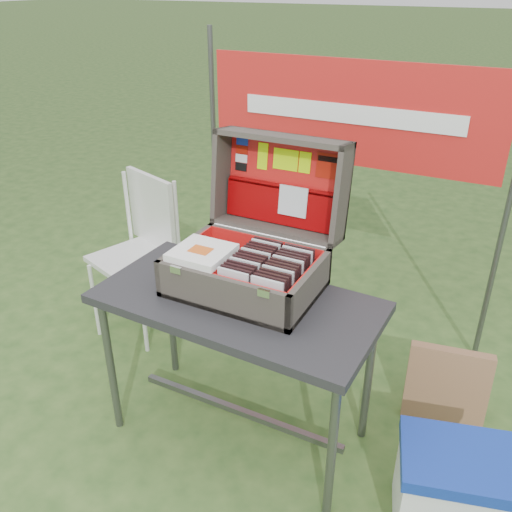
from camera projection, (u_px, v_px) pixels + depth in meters
The scene contains 92 objects.
ground at pixel (255, 433), 2.59m from camera, with size 80.00×80.00×0.00m, color #2C4B1E.
table at pixel (238, 369), 2.44m from camera, with size 1.19×0.59×0.74m, color #2B2B2E, non-canonical shape.
table_top at pixel (237, 303), 2.28m from camera, with size 1.19×0.59×0.04m, color #2B2B2E.
table_leg_fl at pixel (111, 367), 2.48m from camera, with size 0.04×0.04×0.70m, color #59595B.
table_leg_fr at pixel (332, 451), 2.04m from camera, with size 0.04×0.04×0.70m, color #59595B.
table_leg_bl at pixel (171, 316), 2.85m from camera, with size 0.04×0.04×0.70m, color #59595B.
table_leg_br at pixel (368, 377), 2.42m from camera, with size 0.04×0.04×0.70m, color #59595B.
table_brace at pixel (239, 411), 2.56m from camera, with size 1.04×0.03×0.03m, color #59595B.
suitcase at pixel (252, 222), 2.25m from camera, with size 0.61×0.60×0.59m, color #534B41, non-canonical shape.
suitcase_base_bottom at pixel (245, 287), 2.33m from camera, with size 0.61×0.44×0.02m, color #534B41.
suitcase_base_wall_front at pixel (220, 296), 2.13m from camera, with size 0.61×0.02×0.16m, color #534B41.
suitcase_base_wall_back at pixel (267, 253), 2.46m from camera, with size 0.61×0.02×0.16m, color #534B41.
suitcase_base_wall_left at pixel (187, 258), 2.42m from camera, with size 0.02×0.44×0.16m, color #534B41.
suitcase_base_wall_right at pixel (310, 289), 2.18m from camera, with size 0.02×0.44×0.16m, color #534B41.
suitcase_liner_floor at pixel (245, 284), 2.32m from camera, with size 0.57×0.39×0.01m, color red.
suitcase_latch_left at pixel (176, 270), 2.17m from camera, with size 0.05×0.01×0.03m, color silver.
suitcase_latch_right at pixel (264, 293), 2.01m from camera, with size 0.05×0.01×0.03m, color silver.
suitcase_hinge at pixel (268, 236), 2.43m from camera, with size 0.02×0.02×0.55m, color silver.
suitcase_lid_back at pixel (286, 182), 2.48m from camera, with size 0.61×0.44×0.02m, color #534B41.
suitcase_lid_rim_far at pixel (283, 138), 2.35m from camera, with size 0.61×0.02×0.16m, color #534B41.
suitcase_lid_rim_near at pixel (276, 229), 2.50m from camera, with size 0.61×0.02×0.16m, color #534B41.
suitcase_lid_rim_left at pixel (222, 175), 2.54m from camera, with size 0.02×0.44×0.16m, color #534B41.
suitcase_lid_rim_right at pixel (342, 195), 2.30m from camera, with size 0.02×0.44×0.16m, color #534B41.
suitcase_lid_liner at pixel (284, 182), 2.47m from camera, with size 0.56×0.39×0.01m, color red.
suitcase_liner_wall_front at pixel (222, 291), 2.14m from camera, with size 0.57×0.01×0.14m, color red.
suitcase_liner_wall_back at pixel (265, 252), 2.44m from camera, with size 0.57×0.01×0.14m, color red.
suitcase_liner_wall_left at pixel (190, 256), 2.40m from camera, with size 0.01×0.39×0.14m, color red.
suitcase_liner_wall_right at pixel (306, 286), 2.18m from camera, with size 0.01×0.39×0.14m, color red.
suitcase_lid_pocket at pixel (281, 205), 2.49m from camera, with size 0.55×0.18×0.03m, color #7A0204.
suitcase_pocket_edge at pixel (282, 187), 2.45m from camera, with size 0.54×0.02×0.02m, color #7A0204.
suitcase_pocket_cd at pixel (293, 201), 2.44m from camera, with size 0.14×0.14×0.01m, color silver.
lid_sticker_cc_a at pixel (242, 141), 2.50m from camera, with size 0.06×0.04×0.00m, color #1933B2.
lid_sticker_cc_b at pixel (242, 150), 2.51m from camera, with size 0.06×0.04×0.00m, color #9B1407.
lid_sticker_cc_c at pixel (241, 158), 2.53m from camera, with size 0.06×0.04×0.00m, color white.
lid_sticker_cc_d at pixel (241, 167), 2.54m from camera, with size 0.06×0.04×0.00m, color black.
lid_card_neon_tall at pixel (263, 156), 2.47m from camera, with size 0.05×0.12×0.00m, color #B9EF02.
lid_card_neon_main at pixel (286, 160), 2.43m from camera, with size 0.12×0.09×0.00m, color #B9EF02.
lid_card_neon_small at pixel (305, 163), 2.39m from camera, with size 0.05×0.09×0.00m, color #B9EF02.
lid_sticker_band at pixel (328, 166), 2.35m from camera, with size 0.11×0.11×0.00m, color #9B1407.
lid_sticker_band_bar at pixel (329, 159), 2.33m from camera, with size 0.10×0.02×0.00m, color black.
cd_left_0 at pixel (233, 288), 2.13m from camera, with size 0.14×0.01×0.16m, color silver.
cd_left_1 at pixel (236, 285), 2.15m from camera, with size 0.14×0.01×0.16m, color black.
cd_left_2 at pixel (239, 282), 2.17m from camera, with size 0.14×0.01×0.16m, color black.
cd_left_3 at pixel (242, 280), 2.19m from camera, with size 0.14×0.01×0.16m, color black.
cd_left_4 at pixel (245, 277), 2.21m from camera, with size 0.14×0.01×0.16m, color silver.
cd_left_5 at pixel (248, 275), 2.23m from camera, with size 0.14×0.01×0.16m, color black.
cd_left_6 at pixel (250, 272), 2.25m from camera, with size 0.14×0.01×0.16m, color black.
cd_left_7 at pixel (253, 270), 2.27m from camera, with size 0.14×0.01×0.16m, color black.
cd_left_8 at pixel (256, 267), 2.29m from camera, with size 0.14×0.01×0.16m, color silver.
cd_left_9 at pixel (258, 265), 2.31m from camera, with size 0.14×0.01×0.16m, color black.
cd_left_10 at pixel (261, 262), 2.32m from camera, with size 0.14×0.01×0.16m, color black.
cd_left_11 at pixel (263, 260), 2.34m from camera, with size 0.14×0.01×0.16m, color black.
cd_left_12 at pixel (266, 258), 2.36m from camera, with size 0.14×0.01×0.16m, color silver.
cd_left_13 at pixel (268, 255), 2.38m from camera, with size 0.14×0.01×0.16m, color black.
cd_right_0 at pixel (267, 297), 2.07m from camera, with size 0.14×0.01×0.16m, color silver.
cd_right_1 at pixel (270, 294), 2.09m from camera, with size 0.14×0.01×0.16m, color black.
cd_right_2 at pixel (272, 291), 2.11m from camera, with size 0.14×0.01×0.16m, color black.
cd_right_3 at pixel (275, 288), 2.13m from camera, with size 0.14×0.01×0.16m, color black.
cd_right_4 at pixel (278, 286), 2.15m from camera, with size 0.14×0.01×0.16m, color silver.
cd_right_5 at pixel (280, 283), 2.17m from camera, with size 0.14×0.01×0.16m, color black.
cd_right_6 at pixel (283, 280), 2.19m from camera, with size 0.14×0.01×0.16m, color black.
cd_right_7 at pixel (285, 278), 2.21m from camera, with size 0.14×0.01×0.16m, color black.
cd_right_8 at pixel (288, 275), 2.23m from camera, with size 0.14×0.01×0.16m, color silver.
cd_right_9 at pixel (290, 272), 2.25m from camera, with size 0.14×0.01×0.16m, color black.
cd_right_10 at pixel (292, 270), 2.26m from camera, with size 0.14×0.01×0.16m, color black.
cd_right_11 at pixel (295, 267), 2.28m from camera, with size 0.14×0.01×0.16m, color black.
cd_right_12 at pixel (297, 265), 2.30m from camera, with size 0.14×0.01×0.16m, color silver.
cd_right_13 at pixel (299, 263), 2.32m from camera, with size 0.14×0.01×0.16m, color black.
songbook_0 at pixel (202, 255), 2.26m from camera, with size 0.23×0.23×0.01m, color white.
songbook_1 at pixel (202, 254), 2.25m from camera, with size 0.23×0.23×0.01m, color white.
songbook_2 at pixel (202, 253), 2.25m from camera, with size 0.23×0.23×0.01m, color white.
songbook_3 at pixel (202, 252), 2.25m from camera, with size 0.23×0.23×0.01m, color white.
songbook_4 at pixel (202, 251), 2.25m from camera, with size 0.23×0.23×0.01m, color white.
songbook_5 at pixel (202, 250), 2.24m from camera, with size 0.23×0.23×0.01m, color white.
songbook_graphic at pixel (201, 250), 2.23m from camera, with size 0.09×0.07×0.00m, color #D85919.
cooler at pixel (454, 492), 2.07m from camera, with size 0.44×0.33×0.38m, color white, non-canonical shape.
cooler_body at pixel (453, 497), 2.08m from camera, with size 0.42×0.31×0.33m, color white.
cooler_lid at pixel (461, 461), 1.99m from camera, with size 0.44×0.33×0.05m, color #11309A.
chair at pixel (134, 261), 3.16m from camera, with size 0.42×0.46×0.93m, color silver, non-canonical shape.
chair_seat at pixel (134, 259), 3.16m from camera, with size 0.42×0.42×0.03m, color silver.
chair_backrest at pixel (151, 210), 3.21m from camera, with size 0.42×0.03×0.44m, color silver.
chair_leg_fl at pixel (95, 301), 3.20m from camera, with size 0.02×0.02×0.48m, color silver.
chair_leg_fr at pixel (144, 316), 3.05m from camera, with size 0.02×0.02×0.48m, color silver.
chair_leg_bl at pixel (133, 274), 3.48m from camera, with size 0.02×0.02×0.48m, color silver.
chair_leg_br at pixel (180, 287), 3.34m from camera, with size 0.02×0.02×0.48m, color silver.
chair_upright_left at pixel (128, 207), 3.29m from camera, with size 0.02×0.02×0.44m, color silver.
chair_upright_right at pixel (177, 218), 3.14m from camera, with size 0.02×0.02×0.44m, color silver.
cardboard_box at pixel (446, 387), 2.59m from camera, with size 0.38×0.06×0.40m, color #916440.
banner_post_left at pixel (215, 171), 3.41m from camera, with size 0.03×0.03×1.70m, color #59595B.
banner_post_right at pixel (505, 221), 2.72m from camera, with size 0.03×0.03×1.70m, color #59595B.
banner at pixel (349, 113), 2.85m from camera, with size 1.60×0.01×0.55m, color red.
banner_text at pixel (349, 114), 2.84m from camera, with size 1.20×0.00×0.10m, color white.
Camera 1 is at (0.87, -1.69, 1.95)m, focal length 38.00 mm.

